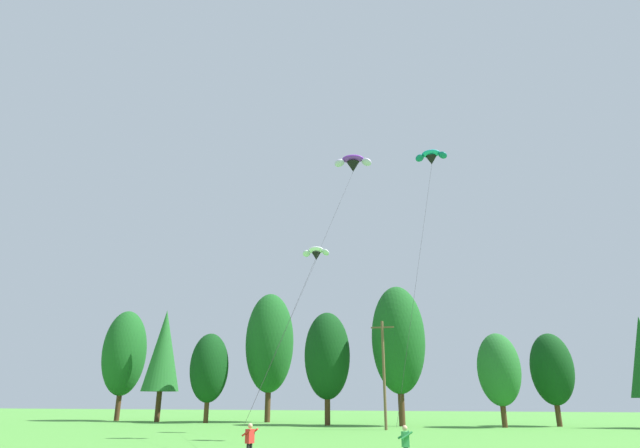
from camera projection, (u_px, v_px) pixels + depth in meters
The scene contains 14 objects.
treeline_tree_a at pixel (124, 353), 67.79m from camera, with size 5.56×5.56×13.93m.
treeline_tree_b at pixel (164, 350), 65.23m from camera, with size 4.60×4.60×13.62m.
treeline_tree_c at pixel (209, 368), 61.68m from camera, with size 4.57×4.57×10.28m.
treeline_tree_d at pixel (270, 342), 64.26m from camera, with size 5.98×5.98×15.50m.
treeline_tree_e at pixel (327, 355), 56.65m from camera, with size 5.03×5.03×11.96m.
treeline_tree_f at pixel (398, 339), 55.54m from camera, with size 5.74×5.74×14.58m.
treeline_tree_g at pixel (499, 369), 52.11m from camera, with size 4.27×4.27×9.14m.
treeline_tree_h at pixel (552, 369), 53.93m from camera, with size 4.33×4.33×9.36m.
utility_pole at pixel (384, 371), 48.18m from camera, with size 2.20×0.26×9.84m.
kite_flyer_near at pixel (250, 440), 23.09m from camera, with size 0.68×0.70×1.69m.
kite_flyer_mid at pixel (406, 443), 21.32m from camera, with size 0.70×0.72×1.69m.
parafoil_kite_high_purple at pixel (353, 163), 41.86m from camera, with size 4.36×14.64×20.12m.
parafoil_kite_mid_teal at pixel (431, 157), 40.00m from camera, with size 3.26×14.54×19.60m.
parafoil_kite_far_white at pixel (316, 253), 46.88m from camera, with size 3.45×20.73×14.39m.
Camera 1 is at (5.53, -2.61, 2.78)m, focal length 28.74 mm.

